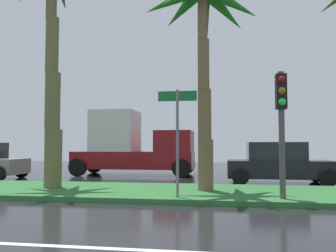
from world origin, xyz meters
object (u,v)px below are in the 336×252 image
(palm_tree_centre_left, at_px, (52,4))
(box_truck_lead, at_px, (133,146))
(traffic_signal_median_right, at_px, (281,111))
(street_name_sign, at_px, (177,128))
(car_in_traffic_second, at_px, (278,164))
(palm_tree_centre, at_px, (202,16))

(palm_tree_centre_left, xyz_separation_m, box_truck_lead, (1.15, 7.01, -5.05))
(palm_tree_centre_left, distance_m, traffic_signal_median_right, 8.72)
(street_name_sign, relative_size, car_in_traffic_second, 0.70)
(traffic_signal_median_right, height_order, street_name_sign, traffic_signal_median_right)
(street_name_sign, bearing_deg, box_truck_lead, 112.37)
(traffic_signal_median_right, height_order, box_truck_lead, traffic_signal_median_right)
(car_in_traffic_second, bearing_deg, box_truck_lead, 156.02)
(street_name_sign, bearing_deg, palm_tree_centre, 66.32)
(box_truck_lead, bearing_deg, palm_tree_centre_left, -99.31)
(palm_tree_centre, height_order, box_truck_lead, palm_tree_centre)
(palm_tree_centre, bearing_deg, street_name_sign, -113.68)
(traffic_signal_median_right, xyz_separation_m, box_truck_lead, (-6.41, 8.54, -0.98))
(palm_tree_centre_left, relative_size, traffic_signal_median_right, 2.46)
(palm_tree_centre, distance_m, car_in_traffic_second, 7.03)
(street_name_sign, distance_m, box_truck_lead, 9.39)
(palm_tree_centre, bearing_deg, palm_tree_centre_left, 177.77)
(palm_tree_centre, relative_size, car_in_traffic_second, 1.64)
(street_name_sign, xyz_separation_m, box_truck_lead, (-3.57, 8.67, -0.53))
(traffic_signal_median_right, distance_m, box_truck_lead, 10.72)
(street_name_sign, height_order, box_truck_lead, box_truck_lead)
(palm_tree_centre, bearing_deg, traffic_signal_median_right, -30.90)
(box_truck_lead, height_order, car_in_traffic_second, box_truck_lead)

